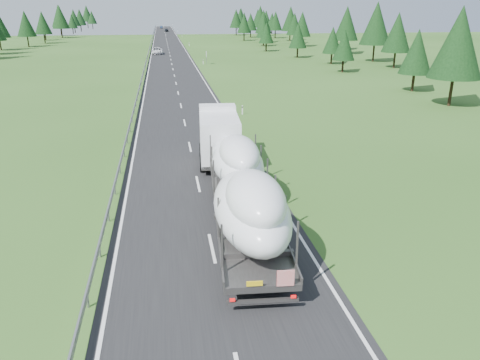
{
  "coord_description": "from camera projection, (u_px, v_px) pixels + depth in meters",
  "views": [
    {
      "loc": [
        -1.89,
        -20.26,
        11.04
      ],
      "look_at": [
        1.93,
        3.35,
        2.23
      ],
      "focal_mm": 35.0,
      "sensor_mm": 36.0,
      "label": 1
    }
  ],
  "objects": [
    {
      "name": "distant_car_blue",
      "position": [
        161.0,
        27.0,
        271.99
      ],
      "size": [
        1.44,
        4.1,
        1.35
      ],
      "primitive_type": "imported",
      "rotation": [
        0.0,
        0.0,
        0.0
      ],
      "color": "#162640",
      "rests_on": "ground"
    },
    {
      "name": "highway_sign",
      "position": [
        206.0,
        55.0,
        97.43
      ],
      "size": [
        0.08,
        0.9,
        2.6
      ],
      "color": "slate",
      "rests_on": "ground"
    },
    {
      "name": "ground",
      "position": [
        212.0,
        248.0,
        22.87
      ],
      "size": [
        400.0,
        400.0,
        0.0
      ],
      "primitive_type": "plane",
      "color": "#2D531B",
      "rests_on": "ground"
    },
    {
      "name": "distant_car_dark",
      "position": [
        166.0,
        30.0,
        232.54
      ],
      "size": [
        2.1,
        4.72,
        1.58
      ],
      "primitive_type": "imported",
      "rotation": [
        0.0,
        0.0,
        0.05
      ],
      "color": "black",
      "rests_on": "ground"
    },
    {
      "name": "boat_truck",
      "position": [
        237.0,
        171.0,
        26.4
      ],
      "size": [
        4.1,
        21.75,
        4.47
      ],
      "color": "white",
      "rests_on": "ground"
    },
    {
      "name": "road_surface",
      "position": [
        170.0,
        56.0,
        115.5
      ],
      "size": [
        10.0,
        400.0,
        0.02
      ],
      "primitive_type": "cube",
      "color": "black",
      "rests_on": "ground"
    },
    {
      "name": "tree_line_left",
      "position": [
        3.0,
        23.0,
        125.92
      ],
      "size": [
        15.58,
        315.25,
        12.64
      ],
      "color": "black",
      "rests_on": "ground"
    },
    {
      "name": "marker_posts",
      "position": [
        185.0,
        39.0,
        167.24
      ],
      "size": [
        0.13,
        350.08,
        1.0
      ],
      "color": "silver",
      "rests_on": "ground"
    },
    {
      "name": "tree_line_right",
      "position": [
        315.0,
        25.0,
        129.11
      ],
      "size": [
        27.24,
        314.34,
        12.45
      ],
      "color": "black",
      "rests_on": "ground"
    },
    {
      "name": "guardrail",
      "position": [
        148.0,
        53.0,
        114.45
      ],
      "size": [
        0.1,
        400.0,
        0.76
      ],
      "color": "slate",
      "rests_on": "ground"
    },
    {
      "name": "distant_van",
      "position": [
        157.0,
        51.0,
        118.94
      ],
      "size": [
        2.71,
        5.86,
        1.63
      ],
      "primitive_type": "imported",
      "rotation": [
        0.0,
        0.0,
        -0.0
      ],
      "color": "silver",
      "rests_on": "ground"
    }
  ]
}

